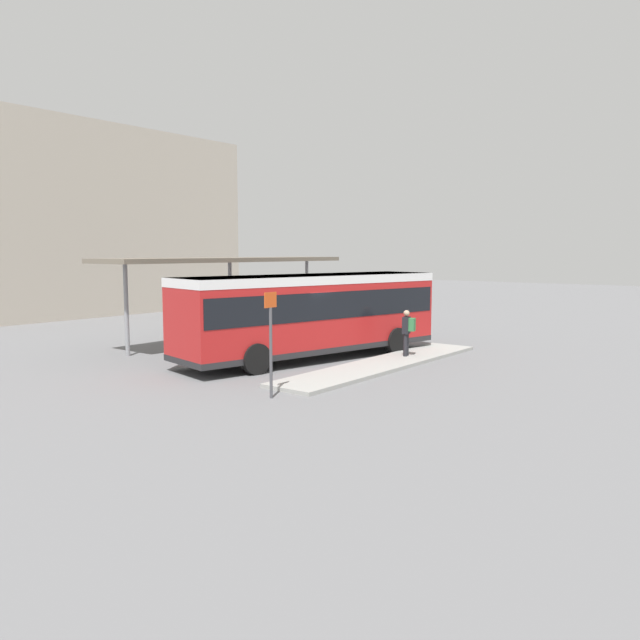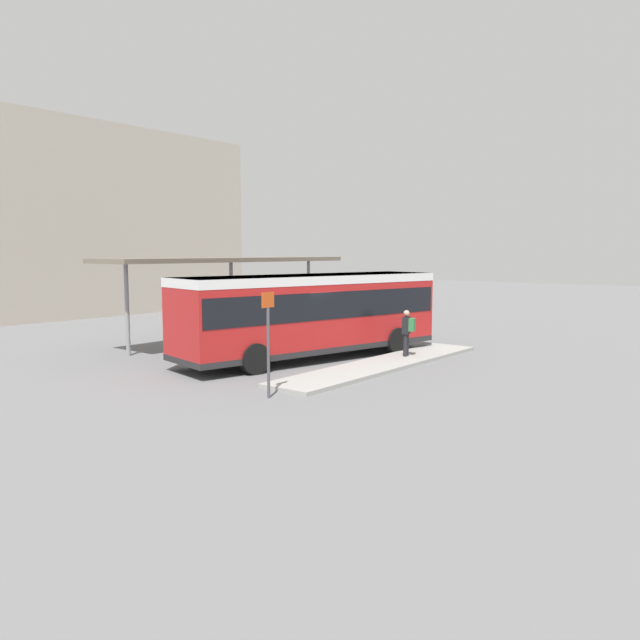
{
  "view_description": "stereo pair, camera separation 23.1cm",
  "coord_description": "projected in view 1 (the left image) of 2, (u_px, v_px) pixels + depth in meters",
  "views": [
    {
      "loc": [
        -17.27,
        -14.0,
        3.84
      ],
      "look_at": [
        0.51,
        0.0,
        1.36
      ],
      "focal_mm": 35.0,
      "sensor_mm": 36.0,
      "label": 1
    },
    {
      "loc": [
        -17.13,
        -14.19,
        3.84
      ],
      "look_at": [
        0.51,
        0.0,
        1.36
      ],
      "focal_mm": 35.0,
      "sensor_mm": 36.0,
      "label": 2
    }
  ],
  "objects": [
    {
      "name": "station_shelter",
      "position": [
        230.0,
        262.0,
        26.79
      ],
      "size": [
        12.29,
        2.62,
        3.59
      ],
      "color": "#706656",
      "rests_on": "ground_plane"
    },
    {
      "name": "platform_sign",
      "position": [
        271.0,
        340.0,
        16.26
      ],
      "size": [
        0.44,
        0.08,
        2.8
      ],
      "color": "#4C4C51",
      "rests_on": "ground_plane"
    },
    {
      "name": "bicycle_red",
      "position": [
        401.0,
        324.0,
        30.45
      ],
      "size": [
        0.48,
        1.62,
        0.7
      ],
      "rotation": [
        0.0,
        0.0,
        -1.67
      ],
      "color": "black",
      "rests_on": "ground_plane"
    },
    {
      "name": "pedestrian_waiting",
      "position": [
        407.0,
        330.0,
        22.28
      ],
      "size": [
        0.45,
        0.5,
        1.65
      ],
      "rotation": [
        0.0,
        0.0,
        1.85
      ],
      "color": "#232328",
      "rests_on": "curb_island"
    },
    {
      "name": "station_building",
      "position": [
        75.0,
        224.0,
        41.32
      ],
      "size": [
        18.38,
        11.88,
        11.39
      ],
      "color": "#B2A899",
      "rests_on": "ground_plane"
    },
    {
      "name": "ground_plane",
      "position": [
        311.0,
        359.0,
        22.52
      ],
      "size": [
        120.0,
        120.0,
        0.0
      ],
      "primitive_type": "plane",
      "color": "slate"
    },
    {
      "name": "city_bus",
      "position": [
        311.0,
        310.0,
        22.33
      ],
      "size": [
        10.57,
        4.59,
        3.02
      ],
      "rotation": [
        0.0,
        0.0,
        -0.21
      ],
      "color": "red",
      "rests_on": "ground_plane"
    },
    {
      "name": "bicycle_yellow",
      "position": [
        370.0,
        321.0,
        31.27
      ],
      "size": [
        0.48,
        1.68,
        0.73
      ],
      "rotation": [
        0.0,
        0.0,
        1.46
      ],
      "color": "black",
      "rests_on": "ground_plane"
    },
    {
      "name": "curb_island",
      "position": [
        384.0,
        364.0,
        21.09
      ],
      "size": [
        10.24,
        1.8,
        0.12
      ],
      "color": "#9E9E99",
      "rests_on": "ground_plane"
    },
    {
      "name": "bicycle_orange",
      "position": [
        386.0,
        322.0,
        30.9
      ],
      "size": [
        0.48,
        1.8,
        0.77
      ],
      "rotation": [
        0.0,
        0.0,
        1.5
      ],
      "color": "black",
      "rests_on": "ground_plane"
    }
  ]
}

